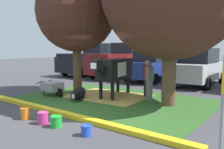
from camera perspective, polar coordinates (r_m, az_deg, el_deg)
The scene contains 19 objects.
ground_plane at distance 7.86m, azimuth -6.74°, elevation -8.29°, with size 80.00×80.00×0.00m, color #424247.
grass_island at distance 9.06m, azimuth 0.35°, elevation -6.22°, with size 7.23×4.94×0.02m, color #2D5B23.
curb_yellow at distance 7.21m, azimuth -12.57°, elevation -9.25°, with size 8.43×0.24×0.12m, color yellow.
hay_bedding at distance 9.69m, azimuth -1.09°, elevation -5.31°, with size 3.20×2.40×0.04m, color tan.
shade_tree_left at distance 10.41m, azimuth -8.78°, elevation 14.93°, with size 3.44×3.44×5.29m.
cow_holstein at distance 9.43m, azimuth 0.61°, elevation 1.30°, with size 1.22×3.08×1.61m.
calf_lying at distance 9.24m, azimuth -8.19°, elevation -4.59°, with size 0.96×1.29×0.48m.
person_handler at distance 9.51m, azimuth 8.67°, elevation -0.76°, with size 0.34×0.50×1.53m.
person_visitor_near at distance 9.00m, azimuth 9.20°, elevation -1.25°, with size 0.34×0.49×1.51m.
wheelbarrow at distance 10.10m, azimuth -14.48°, elevation -2.94°, with size 1.61×0.66×0.63m.
parking_sign at distance 3.91m, azimuth 25.79°, elevation -3.77°, with size 0.11×0.44×1.89m.
bucket_orange at distance 7.06m, azimuth -20.59°, elevation -8.92°, with size 0.28×0.28×0.32m.
bucket_pink at distance 6.48m, azimuth -16.64°, elevation -10.16°, with size 0.29×0.29×0.32m.
bucket_green at distance 6.15m, azimuth -13.58°, elevation -11.11°, with size 0.31×0.31×0.29m.
bucket_blue at distance 5.45m, azimuth -6.36°, elevation -13.47°, with size 0.27×0.27×0.25m.
pickup_truck_black at distance 18.02m, azimuth -5.03°, elevation 3.54°, with size 2.26×5.42×2.42m.
pickup_truck_maroon at distance 16.42m, azimuth 2.27°, elevation 3.29°, with size 2.26×5.42×2.42m.
sedan_blue at distance 14.69m, azimuth 10.01°, elevation 2.34°, with size 2.06×4.42×2.02m.
sedan_silver at distance 13.56m, azimuth 20.53°, elevation 1.72°, with size 2.06×4.42×2.02m.
Camera 1 is at (5.34, -5.42, 1.97)m, focal length 37.07 mm.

